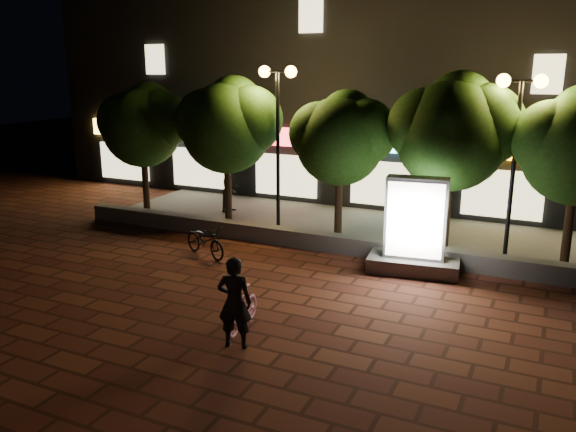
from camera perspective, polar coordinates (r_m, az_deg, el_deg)
The scene contains 15 objects.
ground at distance 13.94m, azimuth -4.87°, elevation -7.62°, with size 80.00×80.00×0.00m, color #5A2A1C.
retaining_wall at distance 17.22m, azimuth 1.76°, elevation -2.29°, with size 16.00×0.45×0.50m, color #64625D.
sidewalk at distance 19.51m, azimuth 4.68°, elevation -0.94°, with size 16.00×5.00×0.08m, color #64625D.
building_block at distance 24.99m, azimuth 10.32°, elevation 13.81°, with size 28.00×8.12×11.30m.
tree_far_left at distance 21.46m, azimuth -14.02°, elevation 8.95°, with size 3.36×2.80×4.63m.
tree_left at distance 19.44m, azimuth -5.88°, elevation 9.20°, with size 3.60×3.00×4.89m.
tree_mid at distance 17.75m, azimuth 5.38°, elevation 7.95°, with size 3.24×2.70×4.50m.
tree_right at distance 16.89m, azimuth 16.12°, elevation 8.30°, with size 3.72×3.10×5.07m.
street_lamp_left at distance 18.24m, azimuth -1.02°, elevation 10.75°, with size 1.26×0.36×5.18m.
street_lamp_right at distance 16.42m, azimuth 21.77°, elevation 8.83°, with size 1.26×0.36×4.98m.
ad_kiosk at distance 15.34m, azimuth 12.42°, elevation -1.77°, with size 2.46×1.45×2.53m.
scooter_pink at distance 12.03m, azimuth -4.47°, elevation -9.07°, with size 0.41×1.46×0.88m, color #CD7EB0.
rider at distance 11.11m, azimuth -5.30°, elevation -8.49°, with size 0.67×0.44×1.83m, color black.
scooter_parked at distance 16.54m, azimuth -8.17°, elevation -2.39°, with size 0.61×1.76×0.92m, color black.
pedestrian at distance 21.07m, azimuth -5.67°, elevation 2.60°, with size 0.79×0.62×1.62m, color black.
Camera 1 is at (6.53, -11.13, 5.27)m, focal length 36.03 mm.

